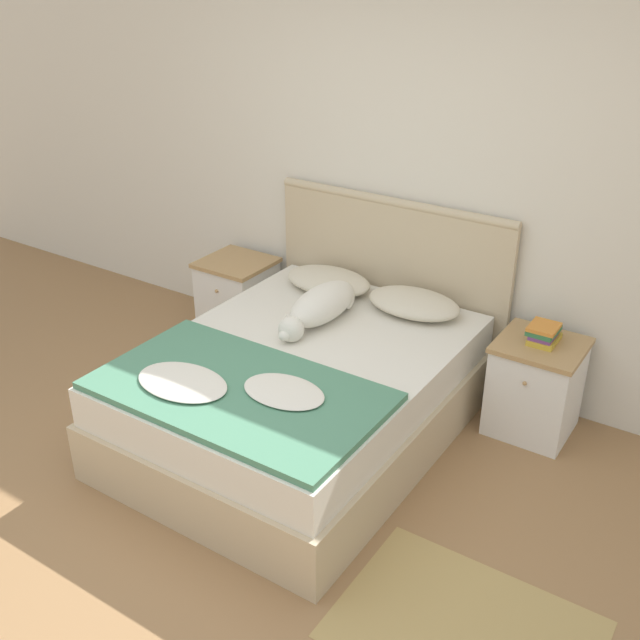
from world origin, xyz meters
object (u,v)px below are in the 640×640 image
at_px(nightstand_left, 238,298).
at_px(bed, 301,394).
at_px(pillow_right, 414,303).
at_px(book_stack, 544,333).
at_px(nightstand_right, 535,387).
at_px(dog, 320,306).
at_px(pillow_left, 328,280).

bearing_deg(nightstand_left, bed, -35.82).
xyz_separation_m(pillow_right, book_stack, (0.78, 0.05, 0.00)).
height_order(nightstand_right, pillow_right, pillow_right).
bearing_deg(pillow_right, nightstand_right, 1.68).
bearing_deg(nightstand_left, book_stack, 0.63).
distance_m(dog, book_stack, 1.27).
xyz_separation_m(nightstand_right, pillow_left, (-1.39, -0.02, 0.33)).
height_order(bed, nightstand_left, nightstand_left).
bearing_deg(pillow_right, book_stack, 3.42).
bearing_deg(nightstand_right, book_stack, 95.19).
relative_size(nightstand_left, nightstand_right, 1.00).
bearing_deg(nightstand_right, bed, -144.18).
distance_m(pillow_left, pillow_right, 0.61).
bearing_deg(bed, pillow_right, 68.17).
distance_m(nightstand_right, book_stack, 0.33).
xyz_separation_m(pillow_right, dog, (-0.41, -0.40, 0.03)).
xyz_separation_m(nightstand_right, book_stack, (-0.00, 0.02, 0.33)).
relative_size(pillow_right, dog, 0.73).
bearing_deg(dog, book_stack, 20.73).
bearing_deg(pillow_left, book_stack, 1.92).
distance_m(pillow_right, book_stack, 0.78).
relative_size(pillow_left, dog, 0.73).
bearing_deg(book_stack, nightstand_left, -179.37).
xyz_separation_m(dog, book_stack, (1.19, 0.45, -0.03)).
bearing_deg(nightstand_right, dog, -160.31).
height_order(bed, pillow_right, pillow_right).
relative_size(nightstand_left, dog, 0.72).
bearing_deg(nightstand_left, dog, -23.38).
xyz_separation_m(nightstand_left, pillow_left, (0.78, -0.02, 0.33)).
relative_size(bed, nightstand_left, 3.52).
xyz_separation_m(pillow_left, book_stack, (1.39, 0.05, 0.00)).
distance_m(pillow_right, dog, 0.57).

